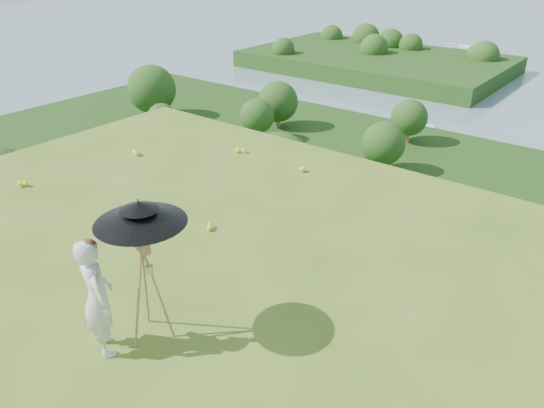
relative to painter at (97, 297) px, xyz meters
The scene contains 9 objects.
ground 1.43m from the painter, 129.15° to the left, with size 14.00×14.00×0.00m, color #4E671D.
forest_slope 46.68m from the painter, 91.18° to the left, with size 140.00×56.00×22.00m, color #1B3C10.
peninsula 175.88m from the painter, 115.91° to the left, with size 90.00×60.00×12.00m, color #1B3C10, non-canonical shape.
slope_trees 39.25m from the painter, 91.18° to the left, with size 110.00×50.00×6.00m, color #245018, non-canonical shape.
wildflowers 1.57m from the painter, 122.55° to the left, with size 10.00×10.50×0.12m, color yellow, non-canonical shape.
painter is the anchor object (origin of this frame).
field_easel 0.61m from the painter, 64.47° to the left, with size 0.63×0.63×1.66m, color #93613D, non-canonical shape.
sun_umbrella 1.09m from the painter, 64.99° to the left, with size 1.13×1.13×0.67m, color black, non-canonical shape.
painter_cap 0.77m from the painter, 90.00° to the left, with size 0.19×0.23×0.10m, color #D77681, non-canonical shape.
Camera 1 is at (5.70, -3.77, 4.79)m, focal length 35.00 mm.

